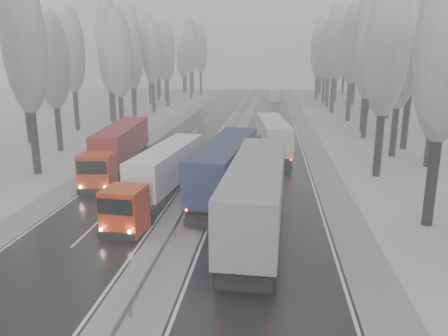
% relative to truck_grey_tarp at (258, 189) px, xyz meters
% --- Properties ---
extents(carriageway_right, '(7.50, 200.00, 0.03)m').
position_rel_truck_grey_tarp_xyz_m(carriageway_right, '(0.56, 16.47, -2.59)').
color(carriageway_right, black).
rests_on(carriageway_right, ground).
extents(carriageway_left, '(7.50, 200.00, 0.03)m').
position_rel_truck_grey_tarp_xyz_m(carriageway_left, '(-9.94, 16.47, -2.59)').
color(carriageway_left, black).
rests_on(carriageway_left, ground).
extents(median_slush, '(3.00, 200.00, 0.04)m').
position_rel_truck_grey_tarp_xyz_m(median_slush, '(-4.69, 16.47, -2.59)').
color(median_slush, '#919398').
rests_on(median_slush, ground).
extents(shoulder_right, '(2.40, 200.00, 0.04)m').
position_rel_truck_grey_tarp_xyz_m(shoulder_right, '(5.51, 16.47, -2.59)').
color(shoulder_right, '#919398').
rests_on(shoulder_right, ground).
extents(shoulder_left, '(2.40, 200.00, 0.04)m').
position_rel_truck_grey_tarp_xyz_m(shoulder_left, '(-14.89, 16.47, -2.59)').
color(shoulder_left, '#919398').
rests_on(shoulder_left, ground).
extents(median_guardrail, '(0.12, 200.00, 0.76)m').
position_rel_truck_grey_tarp_xyz_m(median_guardrail, '(-4.69, 16.46, -2.01)').
color(median_guardrail, slate).
rests_on(median_guardrail, ground).
extents(tree_16, '(3.60, 3.60, 16.53)m').
position_rel_truck_grey_tarp_xyz_m(tree_16, '(10.35, 2.14, 8.06)').
color(tree_16, black).
rests_on(tree_16, ground).
extents(tree_18, '(3.60, 3.60, 16.58)m').
position_rel_truck_grey_tarp_xyz_m(tree_18, '(9.82, 13.50, 8.09)').
color(tree_18, black).
rests_on(tree_18, ground).
extents(tree_19, '(3.60, 3.60, 14.57)m').
position_rel_truck_grey_tarp_xyz_m(tree_19, '(15.33, 17.50, 6.81)').
color(tree_19, black).
rests_on(tree_19, ground).
extents(tree_20, '(3.60, 3.60, 15.71)m').
position_rel_truck_grey_tarp_xyz_m(tree_20, '(13.21, 21.63, 7.54)').
color(tree_20, black).
rests_on(tree_20, ground).
extents(tree_21, '(3.60, 3.60, 18.62)m').
position_rel_truck_grey_tarp_xyz_m(tree_21, '(15.44, 25.63, 9.39)').
color(tree_21, black).
rests_on(tree_21, ground).
extents(tree_22, '(3.60, 3.60, 15.86)m').
position_rel_truck_grey_tarp_xyz_m(tree_22, '(12.34, 32.07, 7.63)').
color(tree_22, black).
rests_on(tree_22, ground).
extents(tree_23, '(3.60, 3.60, 13.55)m').
position_rel_truck_grey_tarp_xyz_m(tree_23, '(18.62, 36.07, 6.16)').
color(tree_23, black).
rests_on(tree_23, ground).
extents(tree_24, '(3.60, 3.60, 20.49)m').
position_rel_truck_grey_tarp_xyz_m(tree_24, '(13.21, 37.49, 10.58)').
color(tree_24, black).
rests_on(tree_24, ground).
extents(tree_25, '(3.60, 3.60, 19.44)m').
position_rel_truck_grey_tarp_xyz_m(tree_25, '(20.13, 41.49, 9.91)').
color(tree_25, black).
rests_on(tree_25, ground).
extents(tree_26, '(3.60, 3.60, 18.78)m').
position_rel_truck_grey_tarp_xyz_m(tree_26, '(12.88, 47.74, 9.50)').
color(tree_26, black).
rests_on(tree_26, ground).
extents(tree_27, '(3.60, 3.60, 17.62)m').
position_rel_truck_grey_tarp_xyz_m(tree_27, '(20.03, 51.74, 8.75)').
color(tree_27, black).
rests_on(tree_27, ground).
extents(tree_28, '(3.60, 3.60, 19.62)m').
position_rel_truck_grey_tarp_xyz_m(tree_28, '(11.65, 58.42, 10.03)').
color(tree_28, black).
rests_on(tree_28, ground).
extents(tree_29, '(3.60, 3.60, 18.11)m').
position_rel_truck_grey_tarp_xyz_m(tree_29, '(19.03, 62.42, 9.06)').
color(tree_29, black).
rests_on(tree_29, ground).
extents(tree_30, '(3.60, 3.60, 17.86)m').
position_rel_truck_grey_tarp_xyz_m(tree_30, '(11.88, 68.17, 8.91)').
color(tree_30, black).
rests_on(tree_30, ground).
extents(tree_31, '(3.60, 3.60, 18.58)m').
position_rel_truck_grey_tarp_xyz_m(tree_31, '(17.79, 72.17, 9.37)').
color(tree_31, black).
rests_on(tree_31, ground).
extents(tree_32, '(3.60, 3.60, 17.33)m').
position_rel_truck_grey_tarp_xyz_m(tree_32, '(11.94, 75.68, 8.57)').
color(tree_32, black).
rests_on(tree_32, ground).
extents(tree_33, '(3.60, 3.60, 14.33)m').
position_rel_truck_grey_tarp_xyz_m(tree_33, '(15.08, 79.68, 6.65)').
color(tree_33, black).
rests_on(tree_33, ground).
extents(tree_34, '(3.60, 3.60, 17.63)m').
position_rel_truck_grey_tarp_xyz_m(tree_34, '(11.05, 82.79, 8.76)').
color(tree_34, black).
rests_on(tree_34, ground).
extents(tree_35, '(3.60, 3.60, 18.25)m').
position_rel_truck_grey_tarp_xyz_m(tree_35, '(20.26, 86.79, 9.16)').
color(tree_35, black).
rests_on(tree_35, ground).
extents(tree_36, '(3.60, 3.60, 20.23)m').
position_rel_truck_grey_tarp_xyz_m(tree_36, '(12.35, 92.63, 10.41)').
color(tree_36, black).
rests_on(tree_36, ground).
extents(tree_37, '(3.60, 3.60, 16.37)m').
position_rel_truck_grey_tarp_xyz_m(tree_37, '(19.33, 96.63, 7.96)').
color(tree_37, black).
rests_on(tree_37, ground).
extents(tree_38, '(3.60, 3.60, 17.97)m').
position_rel_truck_grey_tarp_xyz_m(tree_38, '(14.05, 103.19, 8.98)').
color(tree_38, black).
rests_on(tree_38, ground).
extents(tree_39, '(3.60, 3.60, 16.19)m').
position_rel_truck_grey_tarp_xyz_m(tree_39, '(16.86, 107.19, 7.84)').
color(tree_39, black).
rests_on(tree_39, ground).
extents(tree_58, '(3.60, 3.60, 17.21)m').
position_rel_truck_grey_tarp_xyz_m(tree_58, '(-19.81, 11.03, 8.50)').
color(tree_58, black).
rests_on(tree_58, ground).
extents(tree_60, '(3.60, 3.60, 14.84)m').
position_rel_truck_grey_tarp_xyz_m(tree_60, '(-22.43, 20.67, 6.98)').
color(tree_60, black).
rests_on(tree_60, ground).
extents(tree_61, '(3.60, 3.60, 13.95)m').
position_rel_truck_grey_tarp_xyz_m(tree_61, '(-28.21, 24.67, 6.41)').
color(tree_61, black).
rests_on(tree_61, ground).
extents(tree_62, '(3.60, 3.60, 16.04)m').
position_rel_truck_grey_tarp_xyz_m(tree_62, '(-18.63, 30.20, 7.75)').
color(tree_62, black).
rests_on(tree_62, ground).
extents(tree_63, '(3.60, 3.60, 16.88)m').
position_rel_truck_grey_tarp_xyz_m(tree_63, '(-26.53, 34.20, 8.29)').
color(tree_63, black).
rests_on(tree_63, ground).
extents(tree_64, '(3.60, 3.60, 15.42)m').
position_rel_truck_grey_tarp_xyz_m(tree_64, '(-22.95, 39.18, 7.35)').
color(tree_64, black).
rests_on(tree_64, ground).
extents(tree_65, '(3.60, 3.60, 19.48)m').
position_rel_truck_grey_tarp_xyz_m(tree_65, '(-24.74, 43.18, 9.94)').
color(tree_65, black).
rests_on(tree_65, ground).
extents(tree_66, '(3.60, 3.60, 15.23)m').
position_rel_truck_grey_tarp_xyz_m(tree_66, '(-22.84, 48.82, 7.23)').
color(tree_66, black).
rests_on(tree_66, ground).
extents(tree_67, '(3.60, 3.60, 17.09)m').
position_rel_truck_grey_tarp_xyz_m(tree_67, '(-24.23, 52.82, 8.42)').
color(tree_67, black).
rests_on(tree_67, ground).
extents(tree_68, '(3.60, 3.60, 16.65)m').
position_rel_truck_grey_tarp_xyz_m(tree_68, '(-21.27, 55.58, 8.14)').
color(tree_68, black).
rests_on(tree_68, ground).
extents(tree_69, '(3.60, 3.60, 19.35)m').
position_rel_truck_grey_tarp_xyz_m(tree_69, '(-26.11, 59.58, 9.85)').
color(tree_69, black).
rests_on(tree_69, ground).
extents(tree_70, '(3.60, 3.60, 17.09)m').
position_rel_truck_grey_tarp_xyz_m(tree_70, '(-21.01, 65.66, 8.42)').
color(tree_70, black).
rests_on(tree_70, ground).
extents(tree_71, '(3.60, 3.60, 19.61)m').
position_rel_truck_grey_tarp_xyz_m(tree_71, '(-25.77, 69.66, 10.02)').
color(tree_71, black).
rests_on(tree_71, ground).
extents(tree_72, '(3.60, 3.60, 15.11)m').
position_rel_truck_grey_tarp_xyz_m(tree_72, '(-23.62, 75.00, 7.15)').
color(tree_72, black).
rests_on(tree_72, ground).
extents(tree_73, '(3.60, 3.60, 17.22)m').
position_rel_truck_grey_tarp_xyz_m(tree_73, '(-26.50, 79.00, 8.50)').
color(tree_73, black).
rests_on(tree_73, ground).
extents(tree_74, '(3.60, 3.60, 19.68)m').
position_rel_truck_grey_tarp_xyz_m(tree_74, '(-19.76, 85.80, 10.07)').
color(tree_74, black).
rests_on(tree_74, ground).
extents(tree_75, '(3.60, 3.60, 18.60)m').
position_rel_truck_grey_tarp_xyz_m(tree_75, '(-28.88, 89.80, 9.38)').
color(tree_75, black).
rests_on(tree_75, ground).
extents(tree_76, '(3.60, 3.60, 18.55)m').
position_rel_truck_grey_tarp_xyz_m(tree_76, '(-18.73, 95.19, 9.34)').
color(tree_76, black).
rests_on(tree_76, ground).
extents(tree_77, '(3.60, 3.60, 14.32)m').
position_rel_truck_grey_tarp_xyz_m(tree_77, '(-24.35, 99.19, 6.65)').
color(tree_77, black).
rests_on(tree_77, ground).
extents(tree_78, '(3.60, 3.60, 19.55)m').
position_rel_truck_grey_tarp_xyz_m(tree_78, '(-22.25, 101.78, 9.98)').
color(tree_78, black).
rests_on(tree_78, ground).
extents(tree_79, '(3.60, 3.60, 17.07)m').
position_rel_truck_grey_tarp_xyz_m(tree_79, '(-25.02, 105.78, 8.40)').
color(tree_79, black).
rests_on(tree_79, ground).
extents(truck_grey_tarp, '(3.47, 17.52, 4.47)m').
position_rel_truck_grey_tarp_xyz_m(truck_grey_tarp, '(0.00, 0.00, 0.00)').
color(truck_grey_tarp, '#49484D').
rests_on(truck_grey_tarp, ground).
extents(truck_blue_box, '(4.17, 16.56, 4.21)m').
position_rel_truck_grey_tarp_xyz_m(truck_blue_box, '(-2.40, 6.95, -0.15)').
color(truck_blue_box, '#1A1E42').
rests_on(truck_blue_box, ground).
extents(truck_cream_box, '(3.92, 15.07, 3.83)m').
position_rel_truck_grey_tarp_xyz_m(truck_cream_box, '(0.75, 21.09, -0.37)').
color(truck_cream_box, beige).
rests_on(truck_cream_box, ground).
extents(box_truck_distant, '(2.92, 7.75, 2.83)m').
position_rel_truck_grey_tarp_xyz_m(box_truck_distant, '(1.47, 78.05, -1.17)').
color(box_truck_distant, silver).
rests_on(box_truck_distant, ground).
extents(truck_red_white, '(3.55, 14.27, 3.63)m').
position_rel_truck_grey_tarp_xyz_m(truck_red_white, '(-6.98, 5.34, -0.49)').
color(truck_red_white, red).
rests_on(truck_red_white, ground).
extents(truck_red_red, '(3.75, 15.44, 3.93)m').
position_rel_truck_grey_tarp_xyz_m(truck_red_red, '(-12.89, 12.94, -0.32)').
color(truck_red_red, '#B7270A').
rests_on(truck_red_red, ground).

